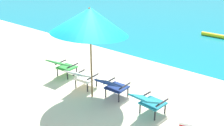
{
  "coord_description": "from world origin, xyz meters",
  "views": [
    {
      "loc": [
        4.56,
        -5.16,
        3.57
      ],
      "look_at": [
        0.0,
        0.28,
        0.75
      ],
      "focal_mm": 43.16,
      "sensor_mm": 36.0,
      "label": 1
    }
  ],
  "objects_px": {
    "lounge_chair_far_right": "(149,101)",
    "lounge_chair_far_left": "(63,65)",
    "lounge_chair_near_left": "(82,76)",
    "swim_buoy": "(218,36)",
    "beach_umbrella_center": "(90,21)",
    "lounge_chair_near_right": "(113,86)"
  },
  "relations": [
    {
      "from": "lounge_chair_far_right",
      "to": "lounge_chair_near_left",
      "type": "bearing_deg",
      "value": -179.29
    },
    {
      "from": "beach_umbrella_center",
      "to": "lounge_chair_near_right",
      "type": "bearing_deg",
      "value": 25.39
    },
    {
      "from": "swim_buoy",
      "to": "beach_umbrella_center",
      "type": "height_order",
      "value": "beach_umbrella_center"
    },
    {
      "from": "lounge_chair_far_right",
      "to": "swim_buoy",
      "type": "bearing_deg",
      "value": 98.12
    },
    {
      "from": "lounge_chair_near_left",
      "to": "beach_umbrella_center",
      "type": "xyz_separation_m",
      "value": [
        0.51,
        -0.13,
        1.7
      ]
    },
    {
      "from": "swim_buoy",
      "to": "lounge_chair_far_left",
      "type": "relative_size",
      "value": 1.75
    },
    {
      "from": "swim_buoy",
      "to": "beach_umbrella_center",
      "type": "xyz_separation_m",
      "value": [
        -0.6,
        -7.9,
        2.0
      ]
    },
    {
      "from": "beach_umbrella_center",
      "to": "lounge_chair_far_left",
      "type": "bearing_deg",
      "value": 168.5
    },
    {
      "from": "lounge_chair_far_left",
      "to": "lounge_chair_near_left",
      "type": "xyz_separation_m",
      "value": [
        1.06,
        -0.19,
        0.0
      ]
    },
    {
      "from": "lounge_chair_far_left",
      "to": "beach_umbrella_center",
      "type": "bearing_deg",
      "value": -11.5
    },
    {
      "from": "lounge_chair_near_right",
      "to": "lounge_chair_far_right",
      "type": "distance_m",
      "value": 1.18
    },
    {
      "from": "lounge_chair_near_right",
      "to": "lounge_chair_far_right",
      "type": "relative_size",
      "value": 0.98
    },
    {
      "from": "lounge_chair_far_right",
      "to": "lounge_chair_far_left",
      "type": "bearing_deg",
      "value": 177.12
    },
    {
      "from": "lounge_chair_far_left",
      "to": "lounge_chair_far_right",
      "type": "height_order",
      "value": "same"
    },
    {
      "from": "swim_buoy",
      "to": "lounge_chair_far_left",
      "type": "xyz_separation_m",
      "value": [
        -2.17,
        -7.58,
        0.31
      ]
    },
    {
      "from": "swim_buoy",
      "to": "lounge_chair_near_right",
      "type": "xyz_separation_m",
      "value": [
        -0.07,
        -7.65,
        0.31
      ]
    },
    {
      "from": "swim_buoy",
      "to": "lounge_chair_near_left",
      "type": "height_order",
      "value": "lounge_chair_near_left"
    },
    {
      "from": "lounge_chair_near_left",
      "to": "lounge_chair_far_right",
      "type": "bearing_deg",
      "value": 0.71
    },
    {
      "from": "swim_buoy",
      "to": "beach_umbrella_center",
      "type": "bearing_deg",
      "value": -94.33
    },
    {
      "from": "lounge_chair_far_left",
      "to": "lounge_chair_near_right",
      "type": "distance_m",
      "value": 2.1
    },
    {
      "from": "lounge_chair_far_left",
      "to": "lounge_chair_near_left",
      "type": "bearing_deg",
      "value": -10.27
    },
    {
      "from": "lounge_chair_far_right",
      "to": "beach_umbrella_center",
      "type": "height_order",
      "value": "beach_umbrella_center"
    }
  ]
}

